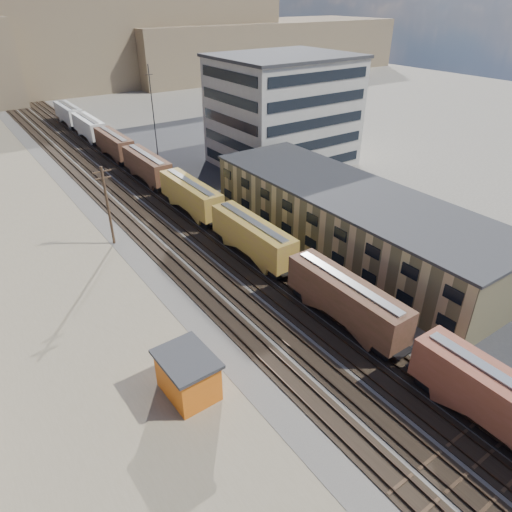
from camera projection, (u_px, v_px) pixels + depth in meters
ground at (448, 447)px, 31.52m from camera, size 300.00×300.00×0.00m
ballast_bed at (152, 206)px, 66.98m from camera, size 18.00×200.00×0.06m
dirt_yard at (19, 279)px, 49.97m from camera, size 24.00×180.00×0.03m
asphalt_lot at (332, 205)px, 67.25m from camera, size 26.00×120.00×0.04m
rail_tracks at (148, 206)px, 66.66m from camera, size 11.40×200.00×0.24m
freight_train at (167, 179)px, 68.98m from camera, size 3.00×119.74×4.46m
warehouse at (349, 219)px, 54.86m from camera, size 12.40×40.40×7.25m
office_tower at (283, 111)px, 79.74m from camera, size 22.60×18.60×18.45m
utility_pole_north at (108, 204)px, 54.45m from camera, size 2.20×0.32×10.00m
radio_mast at (154, 124)px, 72.50m from camera, size 1.20×0.16×18.00m
maintenance_shed at (188, 375)px, 34.91m from camera, size 3.97×5.05×3.61m
parked_car_silver at (510, 263)px, 51.36m from camera, size 5.77×2.56×1.65m
parked_car_blue at (294, 169)px, 79.03m from camera, size 5.75×4.55×1.45m
parked_car_far at (312, 161)px, 82.36m from camera, size 3.54×5.14×1.62m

